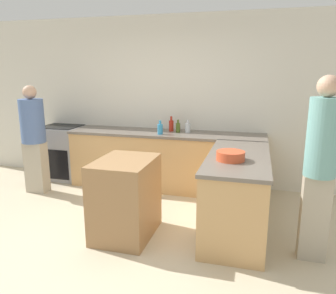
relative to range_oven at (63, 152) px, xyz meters
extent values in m
plane|color=beige|center=(1.88, -1.94, -0.46)|extent=(14.00, 14.00, 0.00)
cube|color=silver|center=(1.88, 0.33, 0.89)|extent=(8.00, 0.06, 2.70)
cube|color=tan|center=(1.88, -0.03, -0.02)|extent=(3.03, 0.66, 0.86)
cube|color=#6B6056|center=(1.88, -0.03, 0.43)|extent=(3.06, 0.69, 0.04)
cube|color=tan|center=(3.07, -1.18, -0.02)|extent=(0.66, 1.64, 0.86)
cube|color=#6B6056|center=(3.07, -1.18, 0.43)|extent=(0.69, 1.67, 0.04)
cube|color=#99999E|center=(0.00, 0.00, 0.00)|extent=(0.69, 0.60, 0.90)
cube|color=black|center=(0.00, -0.30, -0.14)|extent=(0.58, 0.01, 0.51)
cube|color=black|center=(0.00, 0.00, 0.45)|extent=(0.63, 0.55, 0.01)
cube|color=#997047|center=(1.87, -1.65, -0.01)|extent=(0.61, 0.80, 0.89)
cylinder|color=#DB512D|center=(2.99, -1.42, 0.50)|extent=(0.30, 0.30, 0.10)
cylinder|color=#338CBF|center=(1.84, -0.20, 0.52)|extent=(0.08, 0.08, 0.15)
cylinder|color=#338CBF|center=(1.84, -0.20, 0.63)|extent=(0.04, 0.04, 0.06)
cylinder|color=silver|center=(2.22, 0.05, 0.52)|extent=(0.08, 0.08, 0.14)
cylinder|color=silver|center=(2.22, 0.05, 0.62)|extent=(0.04, 0.04, 0.06)
cylinder|color=red|center=(1.94, 0.10, 0.53)|extent=(0.07, 0.07, 0.17)
cylinder|color=red|center=(1.94, 0.10, 0.65)|extent=(0.03, 0.03, 0.07)
cylinder|color=#475B1E|center=(2.07, 0.03, 0.52)|extent=(0.07, 0.07, 0.14)
cylinder|color=#475B1E|center=(2.07, 0.03, 0.62)|extent=(0.03, 0.03, 0.06)
cube|color=#ADA38E|center=(0.01, -0.73, -0.06)|extent=(0.32, 0.19, 0.78)
cylinder|color=#4C6699|center=(0.01, -0.73, 0.65)|extent=(0.35, 0.35, 0.65)
sphere|color=tan|center=(0.01, -0.73, 1.08)|extent=(0.20, 0.20, 0.20)
cube|color=#ADA38E|center=(3.84, -1.62, -0.02)|extent=(0.26, 0.16, 0.87)
cylinder|color=#6BA39E|center=(3.84, -1.62, 0.78)|extent=(0.29, 0.29, 0.74)
sphere|color=tan|center=(3.84, -1.62, 1.25)|extent=(0.20, 0.20, 0.20)
camera|label=1|loc=(3.24, -4.86, 1.39)|focal=35.00mm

